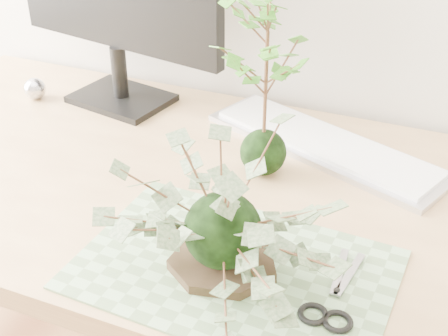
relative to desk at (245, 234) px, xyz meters
The scene contains 8 objects.
desk is the anchor object (origin of this frame).
cutting_mat 0.22m from the desk, 73.72° to the right, with size 0.44×0.30×0.00m, color #618455.
stone_dish 0.23m from the desk, 78.15° to the right, with size 0.16×0.16×0.01m, color black.
ivy_kokedama 0.29m from the desk, 78.15° to the right, with size 0.36×0.36×0.22m.
maple_kokedama 0.34m from the desk, 86.89° to the left, with size 0.23×0.23×0.34m.
keyboard 0.24m from the desk, 66.96° to the left, with size 0.50×0.31×0.02m.
foil_ball 0.60m from the desk, 163.23° to the left, with size 0.05×0.05×0.05m, color silver.
scissors 0.31m from the desk, 47.14° to the right, with size 0.07×0.17×0.01m.
Camera 1 is at (0.31, 0.40, 1.33)m, focal length 50.00 mm.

